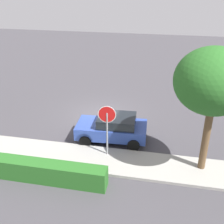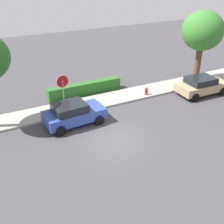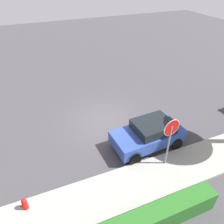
% 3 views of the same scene
% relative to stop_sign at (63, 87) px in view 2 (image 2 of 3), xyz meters
% --- Properties ---
extents(ground_plane, '(60.00, 60.00, 0.00)m').
position_rel_stop_sign_xyz_m(ground_plane, '(1.45, -4.56, -1.96)').
color(ground_plane, '#423F44').
extents(sidewalk_curb, '(32.00, 2.16, 0.14)m').
position_rel_stop_sign_xyz_m(sidewalk_curb, '(1.45, 0.51, -1.89)').
color(sidewalk_curb, '#9E9B93').
rests_on(sidewalk_curb, ground_plane).
extents(stop_sign, '(0.86, 0.10, 2.80)m').
position_rel_stop_sign_xyz_m(stop_sign, '(0.00, 0.00, 0.00)').
color(stop_sign, gray).
rests_on(stop_sign, ground_plane).
extents(parked_car_blue, '(3.92, 2.23, 1.48)m').
position_rel_stop_sign_xyz_m(parked_car_blue, '(0.04, -1.62, -1.19)').
color(parked_car_blue, '#2D479E').
rests_on(parked_car_blue, ground_plane).
extents(parked_car_tan, '(4.08, 2.23, 1.41)m').
position_rel_stop_sign_xyz_m(parked_car_tan, '(10.65, -1.75, -1.22)').
color(parked_car_tan, tan).
rests_on(parked_car_tan, ground_plane).
extents(street_tree_near_corner, '(3.34, 3.34, 6.03)m').
position_rel_stop_sign_xyz_m(street_tree_near_corner, '(12.00, 0.32, 2.42)').
color(street_tree_near_corner, '#513823').
rests_on(street_tree_near_corner, ground_plane).
extents(fire_hydrant, '(0.30, 0.22, 0.72)m').
position_rel_stop_sign_xyz_m(fire_hydrant, '(6.58, -0.13, -1.60)').
color(fire_hydrant, red).
rests_on(fire_hydrant, ground_plane).
extents(front_yard_hedge, '(5.96, 0.73, 0.95)m').
position_rel_stop_sign_xyz_m(front_yard_hedge, '(2.48, 2.41, -1.48)').
color(front_yard_hedge, '#286623').
rests_on(front_yard_hedge, ground_plane).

